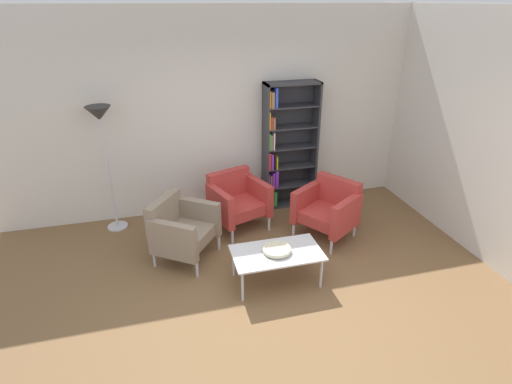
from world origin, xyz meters
name	(u,v)px	position (x,y,z in m)	size (l,w,h in m)	color
ground_plane	(269,307)	(0.00, 0.00, 0.00)	(8.32, 8.32, 0.00)	brown
plaster_back_panel	(222,114)	(0.00, 2.46, 1.45)	(6.40, 0.12, 2.90)	silver
plaster_right_partition	(485,137)	(2.86, 0.60, 1.45)	(0.12, 5.20, 2.90)	silver
bookshelf_tall	(285,148)	(0.91, 2.25, 0.92)	(0.80, 0.30, 1.90)	#333338
coffee_table_low	(277,254)	(0.21, 0.39, 0.37)	(1.00, 0.56, 0.40)	silver
decorative_bowl	(277,249)	(0.21, 0.39, 0.43)	(0.32, 0.32, 0.05)	beige
armchair_near_window	(181,228)	(-0.78, 1.17, 0.41)	(0.93, 0.95, 0.78)	gray
armchair_spare_guest	(328,208)	(1.18, 1.19, 0.41)	(0.93, 0.94, 0.78)	#B73833
armchair_by_bookshelf	(237,200)	(0.05, 1.75, 0.41)	(0.88, 0.85, 0.78)	#B73833
floor_lamp_torchiere	(101,129)	(-1.62, 2.14, 1.45)	(0.32, 0.32, 1.74)	silver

